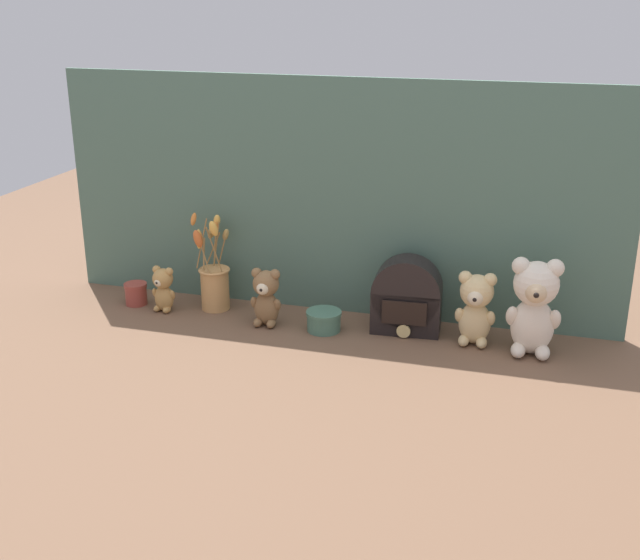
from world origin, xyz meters
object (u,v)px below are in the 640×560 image
teddy_bear_medium (476,307)px  teddy_bear_small (266,296)px  flower_vase (214,279)px  vintage_radio (407,299)px  teddy_bear_tiny (164,288)px  teddy_bear_large (534,305)px  decorative_tin_tall (324,321)px  decorative_tin_short (136,294)px

teddy_bear_medium → teddy_bear_small: 0.64m
flower_vase → vintage_radio: flower_vase is taller
teddy_bear_small → teddy_bear_tiny: 0.36m
teddy_bear_large → teddy_bear_small: teddy_bear_large is taller
teddy_bear_large → teddy_bear_small: 0.80m
teddy_bear_tiny → teddy_bear_large: bearing=-0.1°
teddy_bear_small → decorative_tin_tall: teddy_bear_small is taller
flower_vase → vintage_radio: bearing=-0.8°
teddy_bear_medium → teddy_bear_tiny: (-0.99, -0.02, -0.04)m
decorative_tin_tall → decorative_tin_short: decorative_tin_short is taller
vintage_radio → decorative_tin_short: (-0.90, -0.03, -0.07)m
flower_vase → vintage_radio: 0.63m
teddy_bear_large → teddy_bear_tiny: teddy_bear_large is taller
vintage_radio → teddy_bear_tiny: bearing=-176.1°
teddy_bear_medium → flower_vase: bearing=177.3°
teddy_bear_large → decorative_tin_short: (-1.27, 0.02, -0.11)m
teddy_bear_small → decorative_tin_short: size_ratio=2.45×
decorative_tin_tall → teddy_bear_large: bearing=0.8°
teddy_bear_large → vintage_radio: 0.38m
teddy_bear_large → teddy_bear_medium: 0.17m
teddy_bear_medium → decorative_tin_tall: teddy_bear_medium is taller
teddy_bear_large → decorative_tin_tall: bearing=-179.2°
teddy_bear_tiny → flower_vase: bearing=22.5°
teddy_bear_medium → vintage_radio: (-0.21, 0.03, -0.01)m
teddy_bear_small → decorative_tin_tall: (0.18, 0.01, -0.06)m
teddy_bear_medium → vintage_radio: size_ratio=0.94×
vintage_radio → teddy_bear_large: bearing=-8.4°
flower_vase → decorative_tin_tall: size_ratio=2.92×
flower_vase → teddy_bear_large: bearing=-3.6°
vintage_radio → decorative_tin_tall: bearing=-165.2°
vintage_radio → decorative_tin_short: 0.90m
decorative_tin_tall → decorative_tin_short: 0.66m
teddy_bear_large → decorative_tin_short: teddy_bear_large is taller
decorative_tin_tall → decorative_tin_short: size_ratio=1.45×
teddy_bear_medium → flower_vase: size_ratio=0.70×
teddy_bear_medium → vintage_radio: bearing=171.5°
teddy_bear_small → teddy_bear_medium: bearing=3.6°
teddy_bear_medium → teddy_bear_tiny: 0.99m
teddy_bear_medium → teddy_bear_large: bearing=-8.3°
teddy_bear_tiny → decorative_tin_short: bearing=168.7°
teddy_bear_large → vintage_radio: teddy_bear_large is taller
teddy_bear_medium → teddy_bear_small: size_ratio=1.20×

